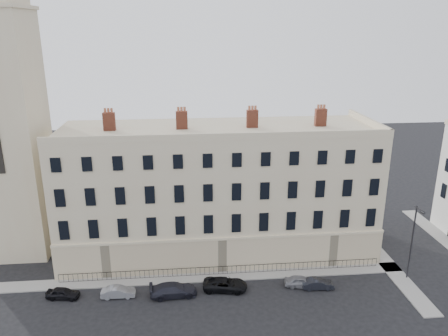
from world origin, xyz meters
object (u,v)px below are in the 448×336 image
Objects in this scene: car_b at (118,292)px; car_d at (225,284)px; car_e at (301,281)px; car_a at (63,293)px; car_f at (318,284)px; car_c at (173,290)px; streetlamp at (413,239)px.

car_d reaches higher than car_b.
car_e reaches higher than car_b.
car_a is 0.99× the size of car_f.
car_a is at bearing 86.69° from car_b.
car_f is at bearing -94.45° from car_c.
car_d is at bearing 172.01° from streetlamp.
car_d is 0.53× the size of streetlamp.
car_f is 11.05m from streetlamp.
car_f is (20.46, -0.51, -0.01)m from car_b.
car_f is at bearing -83.54° from car_a.
car_e is 1.04× the size of car_f.
car_b is 0.74× the size of car_d.
car_b reaches higher than car_f.
streetlamp is at bearing -81.69° from car_a.
car_e is (13.29, 0.40, -0.10)m from car_c.
car_a is at bearing 82.61° from car_c.
car_c is 13.30m from car_e.
car_e is 0.40× the size of streetlamp.
car_e is (24.32, -0.28, 0.03)m from car_a.
car_e is at bearing -92.17° from car_c.
car_a is 11.05m from car_c.
car_b is 5.54m from car_c.
car_b is at bearing 172.22° from streetlamp.
car_b is (5.50, -0.31, -0.00)m from car_a.
car_c reaches higher than car_f.
streetlamp reaches higher than car_d.
car_c is at bearing -93.85° from car_b.
streetlamp reaches higher than car_e.
car_d is 1.32× the size of car_e.
car_f is (1.63, -0.55, -0.04)m from car_e.
car_f is (14.92, -0.15, -0.14)m from car_c.
car_b is at bearing 90.84° from car_f.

